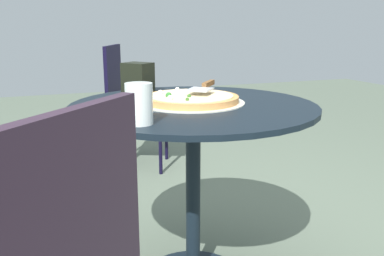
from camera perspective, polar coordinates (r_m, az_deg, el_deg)
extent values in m
cylinder|color=black|center=(1.48, 0.16, 2.98)|extent=(0.87, 0.87, 0.02)
cylinder|color=black|center=(1.58, 0.15, -9.53)|extent=(0.05, 0.05, 0.68)
cylinder|color=beige|center=(1.49, 0.00, 3.55)|extent=(0.38, 0.38, 0.00)
cylinder|color=tan|center=(1.49, 0.00, 4.03)|extent=(0.34, 0.34, 0.02)
cylinder|color=beige|center=(1.49, 0.00, 4.49)|extent=(0.30, 0.30, 0.00)
sphere|color=#2D6E2B|center=(1.45, -3.22, 4.48)|extent=(0.02, 0.02, 0.02)
sphere|color=#EEE9C8|center=(1.57, 0.85, 5.22)|extent=(0.02, 0.02, 0.02)
sphere|color=#306122|center=(1.44, -0.40, 4.38)|extent=(0.01, 0.01, 0.01)
sphere|color=silver|center=(1.40, -2.98, 4.13)|extent=(0.02, 0.02, 0.02)
sphere|color=white|center=(1.52, -4.36, 4.86)|extent=(0.02, 0.02, 0.02)
sphere|color=#3A6424|center=(1.38, -0.66, 3.92)|extent=(0.01, 0.01, 0.01)
sphere|color=silver|center=(1.60, -2.03, 5.33)|extent=(0.02, 0.02, 0.02)
cube|color=silver|center=(1.50, 1.07, 5.30)|extent=(0.13, 0.13, 0.00)
cube|color=brown|center=(1.59, 2.25, 6.08)|extent=(0.08, 0.10, 0.02)
cylinder|color=white|center=(1.17, -7.25, 3.31)|extent=(0.08, 0.08, 0.12)
cube|color=black|center=(1.72, -7.42, 6.80)|extent=(0.14, 0.14, 0.12)
cube|color=black|center=(2.93, -7.14, 3.04)|extent=(0.51, 0.51, 0.03)
cube|color=black|center=(2.93, -10.74, 7.17)|extent=(0.18, 0.36, 0.40)
cylinder|color=black|center=(3.11, -3.54, -0.54)|extent=(0.02, 0.02, 0.42)
cylinder|color=black|center=(2.80, -4.35, -2.18)|extent=(0.02, 0.02, 0.42)
cylinder|color=black|center=(3.16, -9.35, -0.44)|extent=(0.02, 0.02, 0.42)
cylinder|color=black|center=(2.86, -10.77, -2.03)|extent=(0.02, 0.02, 0.42)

